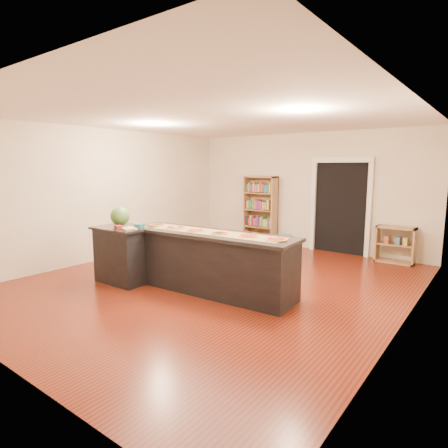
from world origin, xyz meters
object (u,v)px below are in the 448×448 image
Objects in this scene: bookshelf at (260,210)px; waste_bin at (287,241)px; side_counter at (125,254)px; watermelon at (120,216)px; kitchen_island at (209,262)px; low_shelf at (395,245)px.

waste_bin is at bearing -7.85° from bookshelf.
watermelon reaches higher than side_counter.
bookshelf is 4.99× the size of waste_bin.
kitchen_island is 4.23m from low_shelf.
kitchen_island is 8.85× the size of watermelon.
kitchen_island is 1.58m from side_counter.
watermelon reaches higher than waste_bin.
waste_bin is (1.02, 4.12, -0.31)m from side_counter.
bookshelf is (0.16, 4.24, 0.39)m from side_counter.
bookshelf reaches higher than kitchen_island.
watermelon reaches higher than low_shelf.
side_counter is 2.79× the size of waste_bin.
low_shelf is at bearing 49.55° from side_counter.
low_shelf is 2.31× the size of watermelon.
bookshelf is 3.35m from low_shelf.
kitchen_island is at bearing -82.43° from waste_bin.
waste_bin is 4.34m from watermelon.
low_shelf is (3.31, -0.01, -0.50)m from bookshelf.
side_counter is at bearing -129.35° from low_shelf.
kitchen_island reaches higher than low_shelf.
kitchen_island is 8.32× the size of waste_bin.
side_counter is 0.56× the size of bookshelf.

